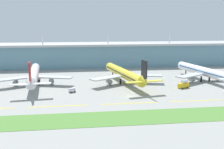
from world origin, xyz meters
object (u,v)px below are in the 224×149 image
Objects in this scene: airliner_far at (204,72)px; fuel_truck at (184,84)px; baggage_cart at (72,90)px; airliner_near at (34,75)px; airliner_middle at (124,74)px.

airliner_far is 8.60× the size of fuel_truck.
fuel_truck is at bearing 1.42° from baggage_cart.
airliner_near is 17.44× the size of baggage_cart.
airliner_near is 92.68m from fuel_truck.
airliner_middle is at bearing -2.96° from airliner_near.
airliner_near is at bearing 178.65° from airliner_far.
baggage_cart is (-33.29, -18.78, -5.19)m from airliner_middle.
airliner_far reaches higher than baggage_cart.
airliner_near is 32.75m from baggage_cart.
fuel_truck is at bearing -12.53° from airliner_near.
airliner_far is (54.54, 0.32, -0.00)m from airliner_middle.
airliner_near is at bearing 167.47° from fuel_truck.
baggage_cart is at bearing -178.58° from fuel_truck.
airliner_middle is 54.54m from airliner_far.
airliner_near is 57.31m from airliner_middle.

